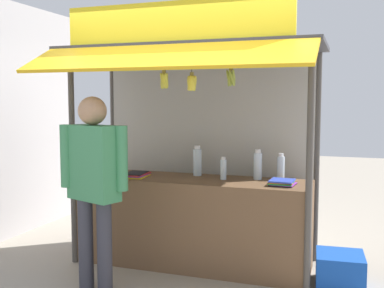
% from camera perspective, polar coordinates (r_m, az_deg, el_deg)
% --- Properties ---
extents(ground_plane, '(20.00, 20.00, 0.00)m').
position_cam_1_polar(ground_plane, '(4.91, 0.00, -14.53)').
color(ground_plane, '#9E9384').
extents(stall_counter, '(2.35, 0.66, 0.89)m').
position_cam_1_polar(stall_counter, '(4.78, 0.00, -9.52)').
color(stall_counter, brown).
rests_on(stall_counter, ground).
extents(stall_structure, '(2.55, 1.59, 2.54)m').
position_cam_1_polar(stall_structure, '(4.76, 0.57, 3.92)').
color(stall_structure, '#4C4742').
rests_on(stall_structure, ground).
extents(water_bottle_far_right, '(0.09, 0.09, 0.32)m').
position_cam_1_polar(water_bottle_far_right, '(4.86, 0.67, -2.16)').
color(water_bottle_far_right, silver).
rests_on(water_bottle_far_right, stall_counter).
extents(water_bottle_front_left, '(0.07, 0.07, 0.26)m').
position_cam_1_polar(water_bottle_front_left, '(4.68, 10.86, -2.84)').
color(water_bottle_front_left, silver).
rests_on(water_bottle_front_left, stall_counter).
extents(water_bottle_front_right, '(0.08, 0.08, 0.30)m').
position_cam_1_polar(water_bottle_front_right, '(4.66, 8.08, -2.62)').
color(water_bottle_front_right, silver).
rests_on(water_bottle_front_right, stall_counter).
extents(water_bottle_left, '(0.06, 0.06, 0.23)m').
position_cam_1_polar(water_bottle_left, '(4.63, 3.87, -3.08)').
color(water_bottle_left, silver).
rests_on(water_bottle_left, stall_counter).
extents(magazine_stack_back_left, '(0.22, 0.31, 0.05)m').
position_cam_1_polar(magazine_stack_back_left, '(4.82, -6.81, -3.75)').
color(magazine_stack_back_left, yellow).
rests_on(magazine_stack_back_left, stall_counter).
extents(magazine_stack_center, '(0.25, 0.26, 0.05)m').
position_cam_1_polar(magazine_stack_center, '(4.40, 11.01, -4.65)').
color(magazine_stack_center, black).
rests_on(magazine_stack_center, stall_counter).
extents(banana_bunch_leftmost, '(0.11, 0.11, 0.31)m').
position_cam_1_polar(banana_bunch_leftmost, '(4.17, -0.03, 7.51)').
color(banana_bunch_leftmost, '#332D23').
extents(banana_bunch_rightmost, '(0.09, 0.09, 0.29)m').
position_cam_1_polar(banana_bunch_rightmost, '(4.27, -3.46, 7.80)').
color(banana_bunch_rightmost, '#332D23').
extents(banana_bunch_inner_left, '(0.09, 0.09, 0.27)m').
position_cam_1_polar(banana_bunch_inner_left, '(4.07, 4.81, 8.17)').
color(banana_bunch_inner_left, '#332D23').
extents(vendor_person, '(0.65, 0.36, 1.71)m').
position_cam_1_polar(vendor_person, '(4.10, -11.98, -3.81)').
color(vendor_person, '#383842').
rests_on(vendor_person, ground).
extents(plastic_crate, '(0.45, 0.45, 0.29)m').
position_cam_1_polar(plastic_crate, '(4.55, 17.71, -14.48)').
color(plastic_crate, '#194CB2').
rests_on(plastic_crate, ground).
extents(neighbour_wall, '(0.20, 2.40, 2.86)m').
position_cam_1_polar(neighbour_wall, '(6.14, -21.42, 2.73)').
color(neighbour_wall, '#B8B3B4').
rests_on(neighbour_wall, ground).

